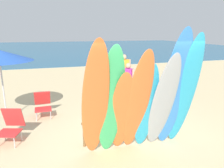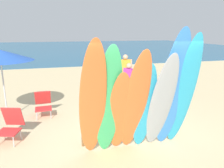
{
  "view_description": "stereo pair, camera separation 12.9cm",
  "coord_description": "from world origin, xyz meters",
  "px_view_note": "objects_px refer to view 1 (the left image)",
  "views": [
    {
      "loc": [
        -1.86,
        -4.66,
        2.69
      ],
      "look_at": [
        0.0,
        1.65,
        1.06
      ],
      "focal_mm": 34.59,
      "sensor_mm": 36.0,
      "label": 1
    },
    {
      "loc": [
        -1.74,
        -4.7,
        2.69
      ],
      "look_at": [
        0.0,
        1.65,
        1.06
      ],
      "focal_mm": 34.59,
      "sensor_mm": 36.0,
      "label": 2
    }
  ],
  "objects_px": {
    "surfboard_orange_0": "(95,104)",
    "surfboard_teal_7": "(184,93)",
    "surfboard_rack": "(131,122)",
    "beachgoer_photographing": "(124,70)",
    "surfboard_grey_5": "(163,103)",
    "surfboard_orange_2": "(122,114)",
    "surfboard_orange_3": "(137,104)",
    "surfboard_green_1": "(111,104)",
    "beach_chair_blue": "(43,103)",
    "beachgoer_midbeach": "(128,80)",
    "beach_chair_red": "(11,125)",
    "surfboard_teal_4": "(146,108)",
    "surfboard_blue_6": "(173,92)"
  },
  "relations": [
    {
      "from": "surfboard_rack",
      "to": "beach_chair_blue",
      "type": "relative_size",
      "value": 3.07
    },
    {
      "from": "surfboard_blue_6",
      "to": "surfboard_teal_7",
      "type": "distance_m",
      "value": 0.29
    },
    {
      "from": "surfboard_teal_4",
      "to": "beach_chair_blue",
      "type": "height_order",
      "value": "surfboard_teal_4"
    },
    {
      "from": "surfboard_green_1",
      "to": "surfboard_orange_3",
      "type": "distance_m",
      "value": 0.57
    },
    {
      "from": "surfboard_blue_6",
      "to": "beachgoer_photographing",
      "type": "relative_size",
      "value": 1.73
    },
    {
      "from": "beach_chair_red",
      "to": "surfboard_teal_4",
      "type": "bearing_deg",
      "value": -7.56
    },
    {
      "from": "surfboard_green_1",
      "to": "beach_chair_blue",
      "type": "relative_size",
      "value": 3.21
    },
    {
      "from": "surfboard_orange_2",
      "to": "beachgoer_photographing",
      "type": "height_order",
      "value": "surfboard_orange_2"
    },
    {
      "from": "surfboard_teal_4",
      "to": "surfboard_teal_7",
      "type": "height_order",
      "value": "surfboard_teal_7"
    },
    {
      "from": "surfboard_orange_2",
      "to": "surfboard_orange_3",
      "type": "bearing_deg",
      "value": -10.24
    },
    {
      "from": "surfboard_grey_5",
      "to": "surfboard_blue_6",
      "type": "height_order",
      "value": "surfboard_blue_6"
    },
    {
      "from": "beachgoer_midbeach",
      "to": "surfboard_blue_6",
      "type": "bearing_deg",
      "value": -38.08
    },
    {
      "from": "surfboard_rack",
      "to": "surfboard_orange_0",
      "type": "xyz_separation_m",
      "value": [
        -1.05,
        -0.73,
        0.83
      ]
    },
    {
      "from": "beachgoer_midbeach",
      "to": "surfboard_orange_2",
      "type": "bearing_deg",
      "value": -55.78
    },
    {
      "from": "surfboard_orange_2",
      "to": "beachgoer_midbeach",
      "type": "xyz_separation_m",
      "value": [
        1.46,
        3.5,
        -0.11
      ]
    },
    {
      "from": "surfboard_rack",
      "to": "beach_chair_red",
      "type": "bearing_deg",
      "value": 164.95
    },
    {
      "from": "surfboard_orange_2",
      "to": "surfboard_teal_7",
      "type": "relative_size",
      "value": 0.74
    },
    {
      "from": "surfboard_rack",
      "to": "surfboard_orange_0",
      "type": "relative_size",
      "value": 0.9
    },
    {
      "from": "surfboard_green_1",
      "to": "beach_chair_blue",
      "type": "distance_m",
      "value": 3.36
    },
    {
      "from": "surfboard_orange_0",
      "to": "beach_chair_blue",
      "type": "distance_m",
      "value": 3.3
    },
    {
      "from": "surfboard_blue_6",
      "to": "beachgoer_midbeach",
      "type": "height_order",
      "value": "surfboard_blue_6"
    },
    {
      "from": "surfboard_teal_4",
      "to": "beachgoer_midbeach",
      "type": "bearing_deg",
      "value": 80.03
    },
    {
      "from": "surfboard_orange_2",
      "to": "beach_chair_red",
      "type": "height_order",
      "value": "surfboard_orange_2"
    },
    {
      "from": "surfboard_orange_0",
      "to": "surfboard_teal_4",
      "type": "height_order",
      "value": "surfboard_orange_0"
    },
    {
      "from": "surfboard_orange_3",
      "to": "beachgoer_midbeach",
      "type": "relative_size",
      "value": 1.67
    },
    {
      "from": "surfboard_orange_0",
      "to": "beach_chair_red",
      "type": "relative_size",
      "value": 3.27
    },
    {
      "from": "surfboard_green_1",
      "to": "surfboard_orange_0",
      "type": "bearing_deg",
      "value": -170.92
    },
    {
      "from": "surfboard_orange_3",
      "to": "beachgoer_photographing",
      "type": "bearing_deg",
      "value": 71.39
    },
    {
      "from": "beachgoer_photographing",
      "to": "surfboard_grey_5",
      "type": "bearing_deg",
      "value": 82.94
    },
    {
      "from": "surfboard_orange_2",
      "to": "beach_chair_red",
      "type": "distance_m",
      "value": 2.83
    },
    {
      "from": "beachgoer_photographing",
      "to": "beachgoer_midbeach",
      "type": "xyz_separation_m",
      "value": [
        -0.37,
        -1.53,
        -0.09
      ]
    },
    {
      "from": "surfboard_rack",
      "to": "surfboard_teal_4",
      "type": "distance_m",
      "value": 0.85
    },
    {
      "from": "surfboard_orange_0",
      "to": "surfboard_teal_7",
      "type": "bearing_deg",
      "value": 0.38
    },
    {
      "from": "surfboard_orange_2",
      "to": "surfboard_teal_4",
      "type": "height_order",
      "value": "surfboard_teal_4"
    },
    {
      "from": "surfboard_orange_3",
      "to": "surfboard_teal_4",
      "type": "distance_m",
      "value": 0.3
    },
    {
      "from": "beach_chair_red",
      "to": "surfboard_grey_5",
      "type": "bearing_deg",
      "value": -6.63
    },
    {
      "from": "surfboard_orange_3",
      "to": "surfboard_rack",
      "type": "bearing_deg",
      "value": 76.51
    },
    {
      "from": "surfboard_orange_0",
      "to": "surfboard_teal_4",
      "type": "relative_size",
      "value": 1.26
    },
    {
      "from": "beachgoer_midbeach",
      "to": "beach_chair_blue",
      "type": "distance_m",
      "value": 3.24
    },
    {
      "from": "surfboard_orange_3",
      "to": "beachgoer_midbeach",
      "type": "height_order",
      "value": "surfboard_orange_3"
    },
    {
      "from": "beachgoer_photographing",
      "to": "beach_chair_blue",
      "type": "distance_m",
      "value": 4.16
    },
    {
      "from": "surfboard_teal_7",
      "to": "beach_chair_blue",
      "type": "xyz_separation_m",
      "value": [
        -3.12,
        2.99,
        -0.92
      ]
    },
    {
      "from": "surfboard_orange_0",
      "to": "beach_chair_blue",
      "type": "height_order",
      "value": "surfboard_orange_0"
    },
    {
      "from": "surfboard_green_1",
      "to": "beach_chair_red",
      "type": "distance_m",
      "value": 2.71
    },
    {
      "from": "surfboard_orange_3",
      "to": "surfboard_blue_6",
      "type": "xyz_separation_m",
      "value": [
        0.83,
        -0.02,
        0.19
      ]
    },
    {
      "from": "surfboard_orange_2",
      "to": "surfboard_green_1",
      "type": "bearing_deg",
      "value": -160.8
    },
    {
      "from": "surfboard_orange_0",
      "to": "surfboard_orange_3",
      "type": "xyz_separation_m",
      "value": [
        0.9,
        0.03,
        -0.1
      ]
    },
    {
      "from": "surfboard_green_1",
      "to": "beachgoer_photographing",
      "type": "xyz_separation_m",
      "value": [
        2.09,
        5.1,
        -0.28
      ]
    },
    {
      "from": "surfboard_orange_3",
      "to": "surfboard_orange_2",
      "type": "bearing_deg",
      "value": 161.94
    },
    {
      "from": "surfboard_rack",
      "to": "surfboard_teal_7",
      "type": "relative_size",
      "value": 0.88
    }
  ]
}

